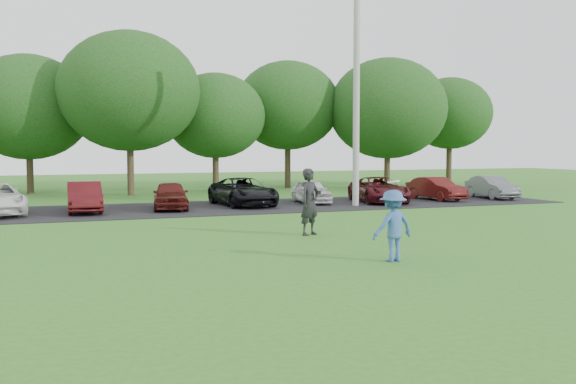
{
  "coord_description": "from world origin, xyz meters",
  "views": [
    {
      "loc": [
        -6.37,
        -13.1,
        2.54
      ],
      "look_at": [
        0.0,
        3.5,
        1.3
      ],
      "focal_mm": 40.0,
      "sensor_mm": 36.0,
      "label": 1
    }
  ],
  "objects": [
    {
      "name": "ground",
      "position": [
        0.0,
        0.0,
        0.0
      ],
      "size": [
        100.0,
        100.0,
        0.0
      ],
      "primitive_type": "plane",
      "color": "#33691E",
      "rests_on": "ground"
    },
    {
      "name": "parking_lot",
      "position": [
        0.0,
        13.0,
        0.01
      ],
      "size": [
        32.0,
        6.5,
        0.03
      ],
      "primitive_type": "cube",
      "color": "black",
      "rests_on": "ground"
    },
    {
      "name": "utility_pole",
      "position": [
        6.25,
        11.63,
        4.99
      ],
      "size": [
        0.28,
        0.28,
        9.98
      ],
      "primitive_type": "cylinder",
      "color": "#A2A39E",
      "rests_on": "ground"
    },
    {
      "name": "frisbee_player",
      "position": [
        0.89,
        -0.7,
        0.8
      ],
      "size": [
        1.1,
        0.73,
        1.83
      ],
      "color": "#385D9E",
      "rests_on": "ground"
    },
    {
      "name": "camera_bystander",
      "position": [
        0.83,
        3.91,
        0.97
      ],
      "size": [
        0.84,
        0.74,
        1.93
      ],
      "color": "black",
      "rests_on": "ground"
    },
    {
      "name": "parked_cars",
      "position": [
        -0.48,
        13.03,
        0.61
      ],
      "size": [
        30.19,
        5.11,
        1.24
      ],
      "color": "white",
      "rests_on": "parking_lot"
    },
    {
      "name": "tree_row",
      "position": [
        1.51,
        22.76,
        4.91
      ],
      "size": [
        42.39,
        9.85,
        8.64
      ],
      "color": "#38281C",
      "rests_on": "ground"
    }
  ]
}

